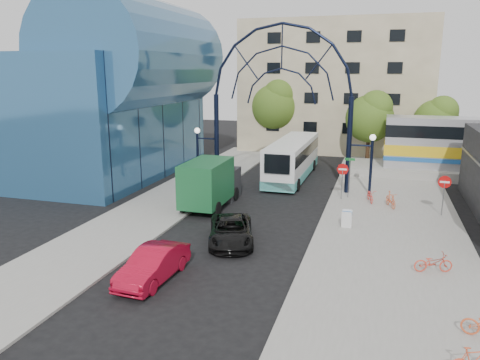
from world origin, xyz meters
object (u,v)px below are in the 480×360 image
(tree_north_a, at_px, (371,116))
(bike_near_a, at_px, (370,196))
(gateway_arch, at_px, (281,73))
(street_name_sign, at_px, (349,169))
(do_not_enter_sign, at_px, (444,186))
(bike_near_b, at_px, (391,200))
(stop_sign, at_px, (343,173))
(green_truck, at_px, (211,183))
(tree_north_b, at_px, (276,104))
(bike_far_a, at_px, (433,262))
(city_bus, at_px, (293,158))
(tree_north_c, at_px, (437,119))
(sandwich_board, at_px, (347,217))
(red_sedan, at_px, (153,265))
(black_suv, at_px, (231,231))

(tree_north_a, xyz_separation_m, bike_near_a, (0.59, -14.05, -4.05))
(gateway_arch, xyz_separation_m, street_name_sign, (5.20, -1.40, -6.43))
(do_not_enter_sign, relative_size, bike_near_b, 1.49)
(stop_sign, bearing_deg, green_truck, -154.67)
(street_name_sign, bearing_deg, green_truck, -152.45)
(tree_north_b, bearing_deg, bike_far_a, -64.84)
(tree_north_a, height_order, city_bus, tree_north_a)
(street_name_sign, bearing_deg, tree_north_a, 86.04)
(gateway_arch, distance_m, bike_near_b, 11.69)
(tree_north_c, bearing_deg, tree_north_b, 172.88)
(bike_near_a, bearing_deg, do_not_enter_sign, -36.11)
(stop_sign, height_order, sandwich_board, stop_sign)
(tree_north_a, distance_m, bike_far_a, 25.51)
(street_name_sign, bearing_deg, tree_north_c, 65.69)
(do_not_enter_sign, xyz_separation_m, street_name_sign, (-5.80, 2.60, 0.15))
(tree_north_b, distance_m, green_truck, 22.09)
(sandwich_board, bearing_deg, street_name_sign, 93.46)
(bike_near_b, bearing_deg, green_truck, 174.06)
(tree_north_c, xyz_separation_m, bike_far_a, (-2.42, -26.93, -3.71))
(stop_sign, height_order, tree_north_a, tree_north_a)
(stop_sign, distance_m, tree_north_c, 17.68)
(stop_sign, relative_size, bike_far_a, 1.49)
(street_name_sign, height_order, red_sedan, street_name_sign)
(green_truck, height_order, bike_far_a, green_truck)
(tree_north_b, relative_size, black_suv, 1.68)
(black_suv, height_order, red_sedan, red_sedan)
(tree_north_a, relative_size, city_bus, 0.60)
(tree_north_b, relative_size, tree_north_c, 1.23)
(bike_near_a, bearing_deg, bike_near_b, -48.21)
(bike_near_a, xyz_separation_m, bike_near_b, (1.30, -0.94, 0.07))
(tree_north_b, distance_m, tree_north_c, 16.15)
(sandwich_board, bearing_deg, bike_near_a, 79.31)
(tree_north_a, distance_m, bike_near_a, 14.63)
(gateway_arch, distance_m, city_bus, 7.96)
(black_suv, distance_m, bike_far_a, 9.77)
(do_not_enter_sign, distance_m, green_truck, 14.45)
(bike_near_b, distance_m, bike_far_a, 10.08)
(tree_north_a, bearing_deg, bike_near_a, -87.59)
(stop_sign, bearing_deg, bike_near_b, -18.24)
(do_not_enter_sign, bearing_deg, stop_sign, 162.12)
(do_not_enter_sign, distance_m, tree_north_c, 18.11)
(bike_near_a, relative_size, bike_near_b, 0.99)
(sandwich_board, xyz_separation_m, tree_north_b, (-9.48, 23.95, 4.52))
(city_bus, distance_m, bike_near_a, 8.96)
(tree_north_a, bearing_deg, city_bus, -126.48)
(black_suv, relative_size, red_sedan, 1.11)
(stop_sign, relative_size, sandwich_board, 2.53)
(bike_far_a, bearing_deg, bike_near_a, -1.03)
(stop_sign, bearing_deg, red_sedan, -113.65)
(gateway_arch, bearing_deg, bike_near_b, -20.90)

